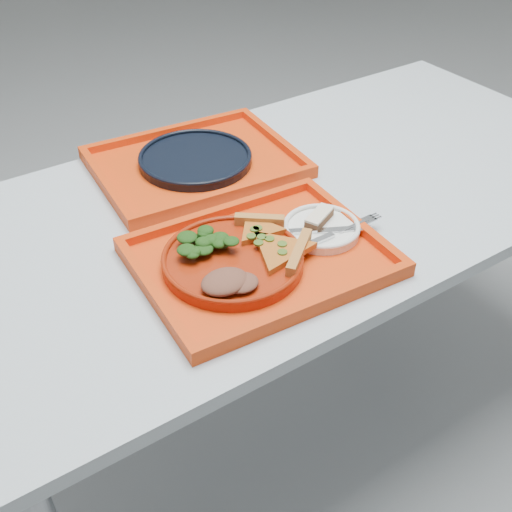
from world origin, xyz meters
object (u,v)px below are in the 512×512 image
navy_plate (195,160)px  dinner_plate (233,261)px  tray_main (260,260)px  tray_far (196,165)px  dessert_bar (319,217)px

navy_plate → dinner_plate: bearing=-109.5°
tray_main → navy_plate: size_ratio=1.73×
tray_far → dessert_bar: (0.08, -0.36, 0.03)m
tray_main → navy_plate: navy_plate is taller
tray_far → dinner_plate: bearing=-104.3°
tray_main → dessert_bar: bearing=10.5°
dinner_plate → dessert_bar: size_ratio=3.31×
tray_far → navy_plate: navy_plate is taller
tray_far → dinner_plate: size_ratio=1.73×
tray_main → tray_far: size_ratio=1.00×
dinner_plate → navy_plate: 0.39m
tray_main → navy_plate: 0.39m
dinner_plate → tray_main: bearing=-10.3°
tray_main → navy_plate: (0.08, 0.38, 0.01)m
tray_main → tray_far: bearing=82.6°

